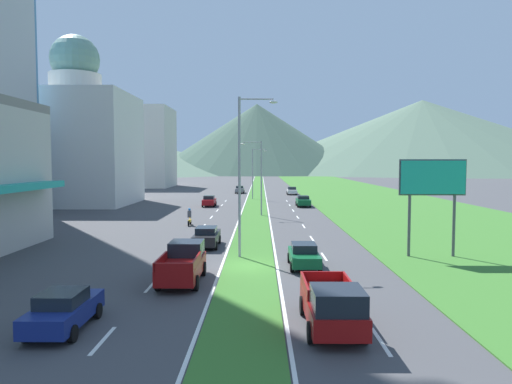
{
  "coord_description": "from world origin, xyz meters",
  "views": [
    {
      "loc": [
        0.69,
        -29.31,
        6.58
      ],
      "look_at": [
        0.13,
        31.84,
        2.66
      ],
      "focal_mm": 33.42,
      "sensor_mm": 36.0,
      "label": 1
    }
  ],
  "objects": [
    {
      "name": "ground_plane",
      "position": [
        0.0,
        0.0,
        0.0
      ],
      "size": [
        600.0,
        600.0,
        0.0
      ],
      "primitive_type": "plane",
      "color": "#424244"
    },
    {
      "name": "grass_median",
      "position": [
        0.0,
        60.0,
        0.03
      ],
      "size": [
        3.2,
        240.0,
        0.06
      ],
      "primitive_type": "cube",
      "color": "#387028",
      "rests_on": "ground_plane"
    },
    {
      "name": "grass_verge_right",
      "position": [
        20.6,
        60.0,
        0.03
      ],
      "size": [
        24.0,
        240.0,
        0.06
      ],
      "primitive_type": "cube",
      "color": "#387028",
      "rests_on": "ground_plane"
    },
    {
      "name": "lane_dash_left_1",
      "position": [
        -5.1,
        -12.24,
        0.01
      ],
      "size": [
        0.16,
        2.8,
        0.01
      ],
      "primitive_type": "cube",
      "color": "silver",
      "rests_on": "ground_plane"
    },
    {
      "name": "lane_dash_left_2",
      "position": [
        -5.1,
        -4.48,
        0.01
      ],
      "size": [
        0.16,
        2.8,
        0.01
      ],
      "primitive_type": "cube",
      "color": "silver",
      "rests_on": "ground_plane"
    },
    {
      "name": "lane_dash_left_3",
      "position": [
        -5.1,
        3.27,
        0.01
      ],
      "size": [
        0.16,
        2.8,
        0.01
      ],
      "primitive_type": "cube",
      "color": "silver",
      "rests_on": "ground_plane"
    },
    {
      "name": "lane_dash_left_4",
      "position": [
        -5.1,
        11.03,
        0.01
      ],
      "size": [
        0.16,
        2.8,
        0.01
      ],
      "primitive_type": "cube",
      "color": "silver",
      "rests_on": "ground_plane"
    },
    {
      "name": "lane_dash_left_5",
      "position": [
        -5.1,
        18.79,
        0.01
      ],
      "size": [
        0.16,
        2.8,
        0.01
      ],
      "primitive_type": "cube",
      "color": "silver",
      "rests_on": "ground_plane"
    },
    {
      "name": "lane_dash_left_6",
      "position": [
        -5.1,
        26.55,
        0.01
      ],
      "size": [
        0.16,
        2.8,
        0.01
      ],
      "primitive_type": "cube",
      "color": "silver",
      "rests_on": "ground_plane"
    },
    {
      "name": "lane_dash_left_7",
      "position": [
        -5.1,
        34.31,
        0.01
      ],
      "size": [
        0.16,
        2.8,
        0.01
      ],
      "primitive_type": "cube",
      "color": "silver",
      "rests_on": "ground_plane"
    },
    {
      "name": "lane_dash_left_8",
      "position": [
        -5.1,
        42.07,
        0.01
      ],
      "size": [
        0.16,
        2.8,
        0.01
      ],
      "primitive_type": "cube",
      "color": "silver",
      "rests_on": "ground_plane"
    },
    {
      "name": "lane_dash_left_9",
      "position": [
        -5.1,
        49.82,
        0.01
      ],
      "size": [
        0.16,
        2.8,
        0.01
      ],
      "primitive_type": "cube",
      "color": "silver",
      "rests_on": "ground_plane"
    },
    {
      "name": "lane_dash_right_1",
      "position": [
        5.1,
        -12.24,
        0.01
      ],
      "size": [
        0.16,
        2.8,
        0.01
      ],
      "primitive_type": "cube",
      "color": "silver",
      "rests_on": "ground_plane"
    },
    {
      "name": "lane_dash_right_2",
      "position": [
        5.1,
        -4.48,
        0.01
      ],
      "size": [
        0.16,
        2.8,
        0.01
      ],
      "primitive_type": "cube",
      "color": "silver",
      "rests_on": "ground_plane"
    },
    {
      "name": "lane_dash_right_3",
      "position": [
        5.1,
        3.27,
        0.01
      ],
      "size": [
        0.16,
        2.8,
        0.01
      ],
      "primitive_type": "cube",
      "color": "silver",
      "rests_on": "ground_plane"
    },
    {
      "name": "lane_dash_right_4",
      "position": [
        5.1,
        11.03,
        0.01
      ],
      "size": [
        0.16,
        2.8,
        0.01
      ],
      "primitive_type": "cube",
      "color": "silver",
      "rests_on": "ground_plane"
    },
    {
      "name": "lane_dash_right_5",
      "position": [
        5.1,
        18.79,
        0.01
      ],
      "size": [
        0.16,
        2.8,
        0.01
      ],
      "primitive_type": "cube",
      "color": "silver",
      "rests_on": "ground_plane"
    },
    {
      "name": "lane_dash_right_6",
      "position": [
        5.1,
        26.55,
        0.01
      ],
      "size": [
        0.16,
        2.8,
        0.01
      ],
      "primitive_type": "cube",
      "color": "silver",
      "rests_on": "ground_plane"
    },
    {
      "name": "lane_dash_right_7",
      "position": [
        5.1,
        34.31,
        0.01
      ],
      "size": [
        0.16,
        2.8,
        0.01
      ],
      "primitive_type": "cube",
      "color": "silver",
      "rests_on": "ground_plane"
    },
    {
      "name": "lane_dash_right_8",
      "position": [
        5.1,
        42.07,
        0.01
      ],
      "size": [
        0.16,
        2.8,
        0.01
      ],
      "primitive_type": "cube",
      "color": "silver",
      "rests_on": "ground_plane"
    },
    {
      "name": "lane_dash_right_9",
      "position": [
        5.1,
        49.82,
        0.01
      ],
      "size": [
        0.16,
        2.8,
        0.01
      ],
      "primitive_type": "cube",
      "color": "silver",
      "rests_on": "ground_plane"
    },
    {
      "name": "edge_line_median_left",
      "position": [
        -1.75,
        60.0,
        0.01
      ],
      "size": [
        0.16,
        240.0,
        0.01
      ],
      "primitive_type": "cube",
      "color": "silver",
      "rests_on": "ground_plane"
    },
    {
      "name": "edge_line_median_right",
      "position": [
        1.75,
        60.0,
        0.01
      ],
      "size": [
        0.16,
        240.0,
        0.01
      ],
      "primitive_type": "cube",
      "color": "silver",
      "rests_on": "ground_plane"
    },
    {
      "name": "domed_building",
      "position": [
        -27.46,
        43.67,
        9.81
      ],
      "size": [
        16.57,
        16.57,
        25.71
      ],
      "color": "silver",
      "rests_on": "ground_plane"
    },
    {
      "name": "midrise_colored",
      "position": [
        -30.78,
        94.12,
        10.21
      ],
      "size": [
        16.71,
        16.71,
        20.42
      ],
      "primitive_type": "cube",
      "color": "beige",
      "rests_on": "ground_plane"
    },
    {
      "name": "hill_far_left",
      "position": [
        -112.87,
        252.27,
        14.01
      ],
      "size": [
        236.27,
        236.27,
        28.02
      ],
      "primitive_type": "cone",
      "color": "#516B56",
      "rests_on": "ground_plane"
    },
    {
      "name": "hill_far_center",
      "position": [
        -1.32,
        240.95,
        19.49
      ],
      "size": [
        121.11,
        121.11,
        38.97
      ],
      "primitive_type": "cone",
      "color": "#3D5647",
      "rests_on": "ground_plane"
    },
    {
      "name": "hill_far_right",
      "position": [
        100.14,
        266.37,
        22.13
      ],
      "size": [
        225.77,
        225.77,
        44.25
      ],
      "primitive_type": "cone",
      "color": "#516B56",
      "rests_on": "ground_plane"
    },
    {
      "name": "street_lamp_near",
      "position": [
        -0.49,
        2.96,
        6.16
      ],
      "size": [
        2.67,
        0.34,
        10.93
      ],
      "color": "#99999E",
      "rests_on": "ground_plane"
    },
    {
      "name": "street_lamp_mid",
      "position": [
        0.54,
        28.24,
        5.18
      ],
      "size": [
        2.57,
        0.37,
        9.04
      ],
      "color": "#99999E",
      "rests_on": "ground_plane"
    },
    {
      "name": "street_lamp_far",
      "position": [
        -0.4,
        53.6,
        5.07
      ],
      "size": [
        2.63,
        0.45,
        8.81
      ],
      "color": "#99999E",
      "rests_on": "ground_plane"
    },
    {
      "name": "billboard_roadside",
      "position": [
        12.45,
        3.2,
        5.09
      ],
      "size": [
        4.57,
        0.28,
        6.74
      ],
      "color": "#4C4C51",
      "rests_on": "ground_plane"
    },
    {
      "name": "car_0",
      "position": [
        -3.46,
        7.11,
        0.79
      ],
      "size": [
        1.91,
        4.65,
        1.55
      ],
      "rotation": [
        0.0,
        0.0,
        1.57
      ],
      "color": "black",
      "rests_on": "ground_plane"
    },
    {
      "name": "car_1",
      "position": [
        -6.81,
        40.12,
        0.8
      ],
      "size": [
        1.89,
        4.03,
        1.6
      ],
      "rotation": [
        0.0,
        0.0,
        1.57
      ],
      "color": "maroon",
      "rests_on": "ground_plane"
    },
    {
      "name": "car_2",
      "position": [
        3.41,
        0.06,
        0.75
      ],
      "size": [
        1.89,
        4.31,
        1.47
      ],
      "rotation": [
        0.0,
        0.0,
        -1.57
      ],
      "color": "#0C5128",
      "rests_on": "ground_plane"
    },
    {
      "name": "car_3",
      "position": [
        -3.61,
        69.58,
        0.78
      ],
      "size": [
        1.86,
        4.73,
        1.5
      ],
      "rotation": [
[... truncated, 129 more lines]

